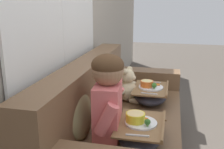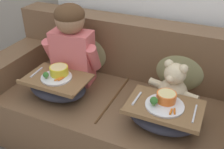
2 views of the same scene
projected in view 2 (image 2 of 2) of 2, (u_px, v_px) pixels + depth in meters
The scene contains 8 objects.
ground_plane at pixel (116, 138), 2.14m from camera, with size 14.00×14.00×0.00m, color #4C443D.
couch at pixel (120, 102), 2.02m from camera, with size 1.98×0.91×0.89m.
throw_pillow_behind_child at pixel (87, 47), 2.15m from camera, with size 0.41×0.20×0.43m.
throw_pillow_behind_teddy at pixel (181, 66), 1.88m from camera, with size 0.38×0.18×0.39m.
child_figure at pixel (72, 41), 1.91m from camera, with size 0.44×0.22×0.61m.
teddy_bear at pixel (173, 88), 1.74m from camera, with size 0.35×0.26×0.33m.
lap_tray_child at pixel (58, 85), 1.86m from camera, with size 0.44×0.31×0.22m.
lap_tray_teddy at pixel (163, 114), 1.59m from camera, with size 0.45×0.32×0.21m.
Camera 2 is at (0.61, -1.43, 1.55)m, focal length 42.00 mm.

